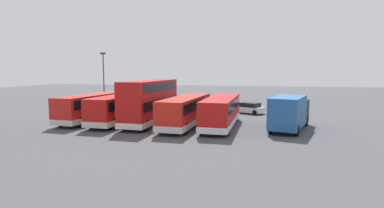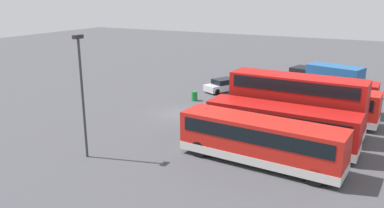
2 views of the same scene
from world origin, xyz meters
TOP-DOWN VIEW (x-y plane):
  - ground_plane at (0.00, 0.00)m, footprint 140.00×140.00m
  - bus_single_deck_near_end at (-7.33, 10.40)m, footprint 2.82×10.77m
  - bus_single_deck_second at (-3.82, 10.67)m, footprint 3.15×11.05m
  - bus_double_decker_third at (0.10, 10.27)m, footprint 2.99×10.32m
  - bus_single_deck_fourth at (3.49, 10.08)m, footprint 2.89×10.68m
  - bus_single_deck_fifth at (6.99, 9.73)m, footprint 3.38×10.73m
  - box_truck_blue at (-13.77, 10.35)m, footprint 4.39×7.89m
  - car_hatchback_silver at (-9.59, -0.03)m, footprint 4.37×3.43m
  - lamp_post_tall at (11.31, -0.81)m, footprint 0.70×0.30m
  - waste_bin_yellow at (-4.69, -1.03)m, footprint 0.60×0.60m

SIDE VIEW (x-z plane):
  - ground_plane at x=0.00m, z-range 0.00..0.00m
  - waste_bin_yellow at x=-4.69m, z-range 0.00..0.95m
  - car_hatchback_silver at x=-9.59m, z-range -0.02..1.41m
  - bus_single_deck_fifth at x=6.99m, z-range 0.15..3.10m
  - bus_single_deck_fourth at x=3.49m, z-range 0.15..3.10m
  - bus_single_deck_near_end at x=-7.33m, z-range 0.15..3.10m
  - bus_single_deck_second at x=-3.82m, z-range 0.15..3.10m
  - box_truck_blue at x=-13.77m, z-range 0.11..3.31m
  - bus_double_decker_third at x=0.10m, z-range 0.17..4.72m
  - lamp_post_tall at x=11.31m, z-range 0.68..8.79m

